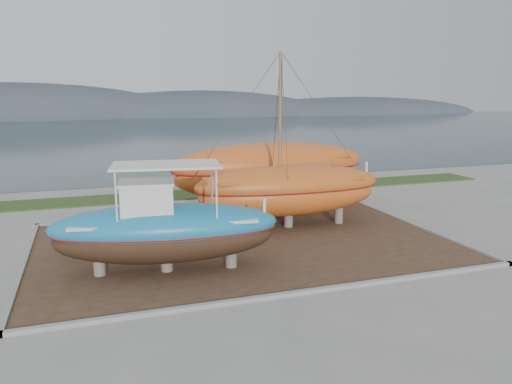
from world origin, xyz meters
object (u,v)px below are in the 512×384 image
object	(u,v)px
white_dinghy	(107,237)
orange_sailboat	(289,142)
blue_caique	(165,218)
orange_bare_hull	(271,177)

from	to	relation	value
white_dinghy	orange_sailboat	xyz separation A→B (m)	(8.80, 1.07, 3.67)
blue_caique	white_dinghy	bearing A→B (deg)	130.05
blue_caique	white_dinghy	distance (m)	4.11
blue_caique	orange_bare_hull	bearing A→B (deg)	56.37
orange_sailboat	orange_bare_hull	size ratio (longest dim) A/B	0.82
orange_bare_hull	orange_sailboat	bearing A→B (deg)	-98.41
orange_sailboat	blue_caique	bearing A→B (deg)	-144.29
orange_sailboat	orange_bare_hull	bearing A→B (deg)	86.71
blue_caique	orange_bare_hull	world-z (taller)	blue_caique
white_dinghy	orange_sailboat	size ratio (longest dim) A/B	0.42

